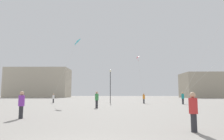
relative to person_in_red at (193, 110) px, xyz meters
name	(u,v)px	position (x,y,z in m)	size (l,w,h in m)	color
person_in_red	(193,110)	(0.00, 0.00, 0.00)	(0.36, 0.36, 1.63)	#2D2D33
person_in_purple	(21,104)	(-9.42, 3.94, 0.05)	(0.38, 0.38, 1.72)	#2D2D33
person_in_white	(53,98)	(-15.09, 25.53, -0.02)	(0.35, 0.35, 1.59)	#2D2D33
person_in_orange	(144,98)	(0.32, 25.04, 0.01)	(0.36, 0.36, 1.66)	#2D2D33
person_in_teal	(183,98)	(5.95, 22.62, 0.12)	(0.40, 0.40, 1.84)	#2D2D33
person_in_green	(97,99)	(-5.98, 14.02, 0.11)	(0.40, 0.40, 1.84)	#2D2D33
kite_cyan_diamond	(77,41)	(-10.08, 21.24, 8.72)	(5.71, 5.07, 8.88)	#1EB2C6
kite_crimson_diamond	(138,58)	(-0.04, 33.26, 8.21)	(0.96, 8.90, 8.29)	red
building_left_hall	(39,83)	(-41.24, 79.27, 5.59)	(27.36, 13.99, 12.96)	#B2A893
building_centre_hall	(208,85)	(30.76, 74.98, 4.08)	(20.38, 13.37, 9.96)	#A39984
lamppost_east	(110,81)	(-5.30, 26.00, 2.87)	(0.36, 0.36, 5.73)	#2D2D30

